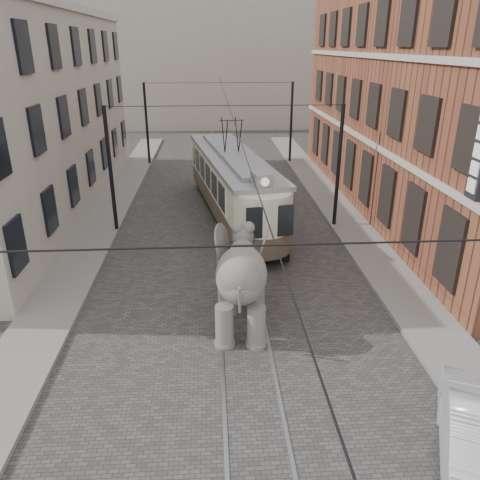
{
  "coord_description": "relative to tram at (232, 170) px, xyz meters",
  "views": [
    {
      "loc": [
        -0.91,
        -15.86,
        8.47
      ],
      "look_at": [
        0.05,
        -0.53,
        2.1
      ],
      "focal_mm": 35.26,
      "sensor_mm": 36.0,
      "label": 1
    }
  ],
  "objects": [
    {
      "name": "elephant",
      "position": [
        -0.21,
        -10.78,
        -1.04
      ],
      "size": [
        3.15,
        5.12,
        2.99
      ],
      "primitive_type": null,
      "rotation": [
        0.0,
        0.0,
        -0.1
      ],
      "color": "slate",
      "rests_on": "ground"
    },
    {
      "name": "catenary",
      "position": [
        -0.36,
        -2.9,
        0.47
      ],
      "size": [
        11.0,
        30.2,
        6.0
      ],
      "primitive_type": null,
      "color": "black",
      "rests_on": "ground"
    },
    {
      "name": "sidewalk_left",
      "position": [
        -6.66,
        -7.9,
        -2.46
      ],
      "size": [
        2.0,
        60.0,
        0.15
      ],
      "primitive_type": "cube",
      "color": "slate",
      "rests_on": "ground"
    },
    {
      "name": "distant_block",
      "position": [
        -0.16,
        32.1,
        4.47
      ],
      "size": [
        28.0,
        10.0,
        14.0
      ],
      "primitive_type": "cube",
      "color": "#A09585",
      "rests_on": "ground"
    },
    {
      "name": "tram_rails",
      "position": [
        -0.16,
        -7.9,
        -2.52
      ],
      "size": [
        1.54,
        80.0,
        0.02
      ],
      "primitive_type": null,
      "color": "slate",
      "rests_on": "ground"
    },
    {
      "name": "tram",
      "position": [
        0.0,
        0.0,
        0.0
      ],
      "size": [
        4.7,
        13.03,
        5.07
      ],
      "primitive_type": null,
      "rotation": [
        0.0,
        0.0,
        0.17
      ],
      "color": "beige",
      "rests_on": "ground"
    },
    {
      "name": "brick_building",
      "position": [
        10.84,
        1.1,
        3.47
      ],
      "size": [
        8.0,
        26.0,
        12.0
      ],
      "primitive_type": "cube",
      "color": "brown",
      "rests_on": "ground"
    },
    {
      "name": "ground",
      "position": [
        -0.16,
        -7.9,
        -2.53
      ],
      "size": [
        120.0,
        120.0,
        0.0
      ],
      "primitive_type": "plane",
      "color": "#474441"
    },
    {
      "name": "stucco_building",
      "position": [
        -11.16,
        2.1,
        2.47
      ],
      "size": [
        7.0,
        24.0,
        10.0
      ],
      "primitive_type": "cube",
      "color": "#A09585",
      "rests_on": "ground"
    },
    {
      "name": "sidewalk_right",
      "position": [
        5.84,
        -7.9,
        -2.46
      ],
      "size": [
        2.0,
        60.0,
        0.15
      ],
      "primitive_type": "cube",
      "color": "slate",
      "rests_on": "ground"
    }
  ]
}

